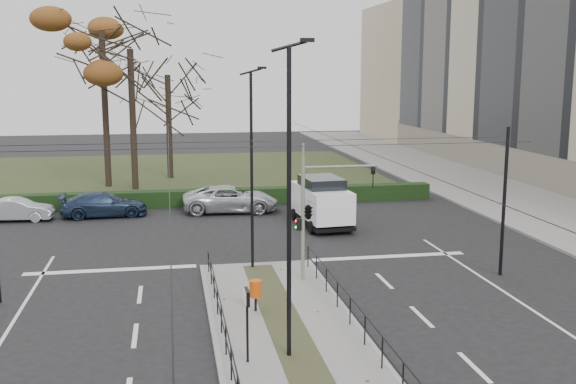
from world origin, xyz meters
The scene contains 19 objects.
ground centered at (0.00, 0.00, 0.00)m, with size 140.00×140.00×0.00m, color black.
median_island centered at (0.00, -2.50, 0.07)m, with size 4.40×15.00×0.14m, color slate.
sidewalk_east centered at (18.00, 22.00, 0.07)m, with size 8.00×90.00×0.14m, color slate.
park centered at (-6.00, 32.00, 0.05)m, with size 38.00×26.00×0.10m, color #263118.
hedge centered at (-6.00, 18.60, 0.50)m, with size 38.00×1.00×1.00m, color black.
median_railing centered at (0.00, -2.60, 0.98)m, with size 4.14×13.24×0.92m.
catenary centered at (0.00, 1.62, 3.42)m, with size 20.00×34.00×6.00m.
traffic_light centered at (1.78, 2.36, 2.91)m, with size 3.24×1.86×4.77m.
litter_bin centered at (-0.76, -0.84, 0.90)m, with size 0.42×0.42×1.07m.
info_panel centered at (-1.51, -4.85, 1.79)m, with size 0.12×0.55×2.10m.
streetlamp_median_near centered at (-0.27, -4.63, 4.63)m, with size 0.74×0.15×8.83m.
streetlamp_median_far centered at (-0.20, 4.35, 4.30)m, with size 0.68×0.14×8.17m.
parked_car_second centered at (-11.84, 16.04, 0.63)m, with size 1.34×3.83×1.26m, color #B6B8BF.
parked_car_third centered at (-7.22, 16.39, 0.70)m, with size 1.95×4.80×1.39m, color #1D2B44.
parked_car_fourth centered at (0.00, 16.41, 0.77)m, with size 2.56×5.56×1.54m, color #B6B8BF.
white_van centered at (4.43, 11.94, 1.36)m, with size 2.62×5.20×2.63m.
rust_tree centered at (-7.80, 26.45, 10.89)m, with size 8.66×8.66×14.21m.
bare_tree_center centered at (-3.43, 29.78, 7.36)m, with size 7.51×7.51×10.40m.
bare_tree_near centered at (-5.86, 24.90, 8.96)m, with size 7.27×7.27×12.70m.
Camera 1 is at (-3.47, -22.38, 8.07)m, focal length 42.00 mm.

